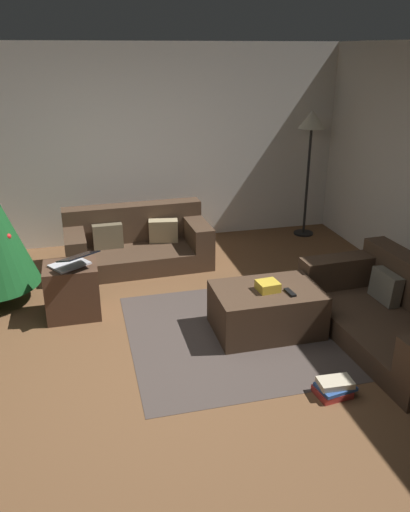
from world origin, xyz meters
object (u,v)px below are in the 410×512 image
at_px(gift_box, 268,286).
at_px(tv_remote, 290,292).
at_px(laptop, 73,262).
at_px(ottoman, 266,310).
at_px(side_table, 72,290).
at_px(couch_left, 137,243).
at_px(book_stack, 334,388).
at_px(corner_lamp, 311,130).
at_px(couch_right, 402,315).

bearing_deg(gift_box, tv_remote, -32.63).
height_order(tv_remote, laptop, laptop).
height_order(ottoman, side_table, side_table).
xyz_separation_m(couch_left, book_stack, (1.16, -3.01, -0.21)).
height_order(side_table, laptop, laptop).
bearing_deg(side_table, corner_lamp, 27.17).
bearing_deg(couch_left, couch_right, 129.56).
height_order(side_table, book_stack, side_table).
height_order(couch_right, tv_remote, couch_right).
relative_size(couch_right, ottoman, 1.91).
distance_m(side_table, book_stack, 2.68).
xyz_separation_m(tv_remote, corner_lamp, (1.33, 2.58, 1.05)).
height_order(couch_left, laptop, laptop).
distance_m(laptop, corner_lamp, 3.78).
xyz_separation_m(side_table, book_stack, (1.95, -1.82, -0.21)).
bearing_deg(ottoman, couch_left, 116.88).
distance_m(ottoman, laptop, 1.92).
xyz_separation_m(ottoman, side_table, (-1.78, 0.76, 0.05)).
bearing_deg(book_stack, gift_box, 99.70).
xyz_separation_m(gift_box, tv_remote, (0.18, -0.11, -0.03)).
bearing_deg(side_table, couch_left, 56.45).
distance_m(ottoman, gift_box, 0.26).
distance_m(couch_left, book_stack, 3.24).
relative_size(laptop, book_stack, 1.70).
bearing_deg(laptop, couch_left, 58.73).
bearing_deg(laptop, tv_remote, -23.79).
bearing_deg(tv_remote, side_table, 149.88).
bearing_deg(gift_box, couch_right, -20.48).
relative_size(tv_remote, side_table, 0.29).
distance_m(couch_left, gift_box, 2.21).
distance_m(laptop, book_stack, 2.66).
distance_m(gift_box, book_stack, 1.13).
bearing_deg(side_table, couch_right, -22.55).
xyz_separation_m(couch_left, side_table, (-0.79, -1.19, 0.00)).
bearing_deg(laptop, side_table, 123.20).
relative_size(couch_left, couch_right, 0.93).
relative_size(couch_right, gift_box, 9.91).
height_order(laptop, book_stack, laptop).
bearing_deg(gift_box, book_stack, -80.30).
bearing_deg(couch_right, gift_box, 66.74).
bearing_deg(corner_lamp, book_stack, -110.72).
relative_size(couch_left, tv_remote, 11.00).
distance_m(ottoman, book_stack, 1.09).
height_order(couch_left, gift_box, couch_left).
relative_size(couch_left, book_stack, 5.52).
bearing_deg(corner_lamp, tv_remote, -117.26).
height_order(ottoman, tv_remote, tv_remote).
xyz_separation_m(side_table, laptop, (0.03, -0.05, 0.33)).
height_order(couch_right, laptop, laptop).
height_order(couch_right, book_stack, couch_right).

